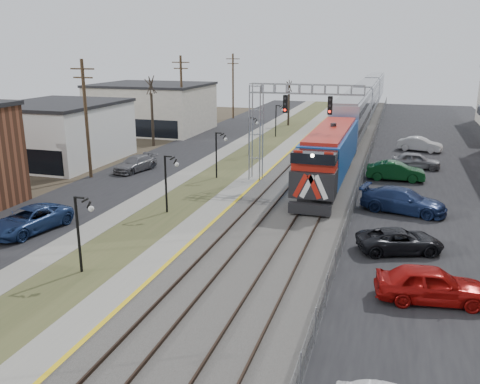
% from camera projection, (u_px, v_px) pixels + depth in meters
% --- Properties ---
extents(street_west, '(7.00, 120.00, 0.04)m').
position_uv_depth(street_west, '(171.00, 157.00, 52.40)').
color(street_west, black).
rests_on(street_west, ground).
extents(sidewalk, '(2.00, 120.00, 0.08)m').
position_uv_depth(sidewalk, '(212.00, 159.00, 51.12)').
color(sidewalk, gray).
rests_on(sidewalk, ground).
extents(grass_median, '(4.00, 120.00, 0.06)m').
position_uv_depth(grass_median, '(240.00, 161.00, 50.27)').
color(grass_median, '#424826').
rests_on(grass_median, ground).
extents(platform, '(2.00, 120.00, 0.24)m').
position_uv_depth(platform, '(270.00, 162.00, 49.39)').
color(platform, gray).
rests_on(platform, ground).
extents(ballast_bed, '(8.00, 120.00, 0.20)m').
position_uv_depth(ballast_bed, '(321.00, 166.00, 47.97)').
color(ballast_bed, '#595651').
rests_on(ballast_bed, ground).
extents(parking_lot, '(16.00, 120.00, 0.04)m').
position_uv_depth(parking_lot, '(458.00, 176.00, 44.57)').
color(parking_lot, black).
rests_on(parking_lot, ground).
extents(platform_edge, '(0.24, 120.00, 0.01)m').
position_uv_depth(platform_edge, '(279.00, 162.00, 49.10)').
color(platform_edge, gold).
rests_on(platform_edge, platform).
extents(track_near, '(1.58, 120.00, 0.15)m').
position_uv_depth(track_near, '(300.00, 163.00, 48.49)').
color(track_near, '#2D2119').
rests_on(track_near, ballast_bed).
extents(track_far, '(1.58, 120.00, 0.15)m').
position_uv_depth(track_far, '(337.00, 165.00, 47.49)').
color(track_far, '#2D2119').
rests_on(track_far, ballast_bed).
extents(train, '(3.00, 85.85, 5.33)m').
position_uv_depth(train, '(362.00, 105.00, 73.46)').
color(train, '#144AA3').
rests_on(train, ground).
extents(signal_gantry, '(9.00, 1.07, 8.15)m').
position_uv_depth(signal_gantry, '(277.00, 116.00, 40.82)').
color(signal_gantry, gray).
rests_on(signal_gantry, ground).
extents(lampposts, '(0.14, 62.14, 4.00)m').
position_uv_depth(lampposts, '(168.00, 184.00, 34.37)').
color(lampposts, black).
rests_on(lampposts, ground).
extents(utility_poles, '(0.28, 80.28, 10.00)m').
position_uv_depth(utility_poles, '(86.00, 120.00, 42.71)').
color(utility_poles, '#4C3823').
rests_on(utility_poles, ground).
extents(fence, '(0.04, 120.00, 1.60)m').
position_uv_depth(fence, '(367.00, 162.00, 46.58)').
color(fence, gray).
rests_on(fence, ground).
extents(buildings_west, '(14.00, 67.00, 7.00)m').
position_uv_depth(buildings_west, '(19.00, 141.00, 44.37)').
color(buildings_west, beige).
rests_on(buildings_west, ground).
extents(bare_trees, '(12.30, 42.30, 5.95)m').
position_uv_depth(bare_trees, '(176.00, 125.00, 55.59)').
color(bare_trees, '#382D23').
rests_on(bare_trees, ground).
extents(car_lot_a, '(5.03, 2.59, 1.64)m').
position_uv_depth(car_lot_a, '(431.00, 285.00, 22.32)').
color(car_lot_a, '#9D0E0C').
rests_on(car_lot_a, ground).
extents(car_lot_c, '(5.10, 3.58, 1.29)m').
position_uv_depth(car_lot_c, '(400.00, 241.00, 27.84)').
color(car_lot_c, black).
rests_on(car_lot_c, ground).
extents(car_lot_d, '(6.06, 3.50, 1.65)m').
position_uv_depth(car_lot_d, '(403.00, 201.00, 34.49)').
color(car_lot_d, navy).
rests_on(car_lot_d, ground).
extents(car_lot_e, '(4.48, 1.91, 1.51)m').
position_uv_depth(car_lot_e, '(416.00, 161.00, 47.09)').
color(car_lot_e, gray).
rests_on(car_lot_e, ground).
extents(car_lot_f, '(4.81, 1.73, 1.58)m').
position_uv_depth(car_lot_f, '(395.00, 172.00, 42.87)').
color(car_lot_f, '#0C3C18').
rests_on(car_lot_f, ground).
extents(car_street_a, '(3.40, 5.71, 1.48)m').
position_uv_depth(car_street_a, '(30.00, 220.00, 30.90)').
color(car_street_a, navy).
rests_on(car_street_a, ground).
extents(car_street_b, '(2.93, 5.02, 1.37)m').
position_uv_depth(car_street_b, '(135.00, 164.00, 46.10)').
color(car_street_b, slate).
rests_on(car_street_b, ground).
extents(car_lot_g, '(4.82, 2.60, 1.51)m').
position_uv_depth(car_lot_g, '(420.00, 145.00, 54.94)').
color(car_lot_g, silver).
rests_on(car_lot_g, ground).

